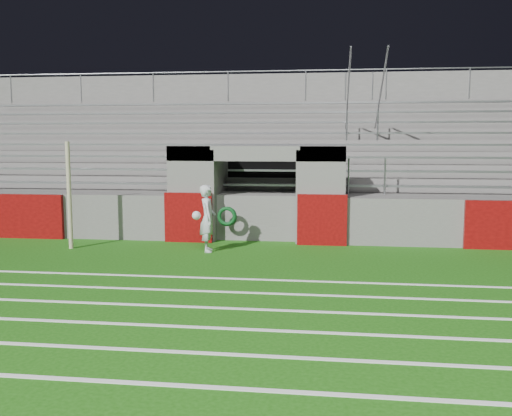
# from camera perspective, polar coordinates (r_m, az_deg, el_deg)

# --- Properties ---
(ground) EXTENTS (90.00, 90.00, 0.00)m
(ground) POSITION_cam_1_polar(r_m,az_deg,el_deg) (12.46, -2.01, -5.99)
(ground) COLOR #18510D
(ground) RESTS_ON ground
(field_post) EXTENTS (0.11, 0.11, 2.73)m
(field_post) POSITION_cam_1_polar(r_m,az_deg,el_deg) (15.19, -18.17, 1.19)
(field_post) COLOR tan
(field_post) RESTS_ON ground
(field_markings) EXTENTS (28.00, 8.09, 0.01)m
(field_markings) POSITION_cam_1_polar(r_m,az_deg,el_deg) (7.77, -8.33, -14.02)
(field_markings) COLOR white
(field_markings) RESTS_ON ground
(stadium_structure) EXTENTS (26.00, 8.48, 5.42)m
(stadium_structure) POSITION_cam_1_polar(r_m,az_deg,el_deg) (20.09, 1.75, 3.19)
(stadium_structure) COLOR #5A5855
(stadium_structure) RESTS_ON ground
(goalkeeper_with_ball) EXTENTS (0.63, 0.69, 1.67)m
(goalkeeper_with_ball) POSITION_cam_1_polar(r_m,az_deg,el_deg) (14.15, -4.88, -1.03)
(goalkeeper_with_ball) COLOR silver
(goalkeeper_with_ball) RESTS_ON ground
(hose_coil) EXTENTS (0.54, 0.15, 0.54)m
(hose_coil) POSITION_cam_1_polar(r_m,az_deg,el_deg) (15.30, -2.92, -0.84)
(hose_coil) COLOR #0D4112
(hose_coil) RESTS_ON ground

